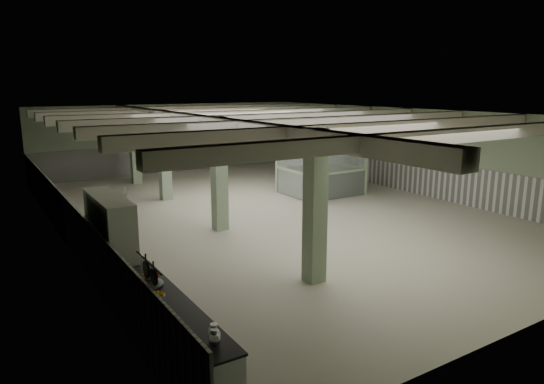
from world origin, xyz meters
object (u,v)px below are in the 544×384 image
walkin_cooler (112,244)px  guard_booth (321,154)px  filing_cabinet (352,172)px  prep_counter (164,323)px

walkin_cooler → guard_booth: (10.13, 5.51, 0.64)m
guard_booth → filing_cabinet: bearing=7.4°
prep_counter → guard_booth: 13.23m
filing_cabinet → walkin_cooler: bearing=-141.4°
walkin_cooler → filing_cabinet: (12.11, 5.80, -0.38)m
prep_counter → walkin_cooler: walkin_cooler is taller
prep_counter → guard_booth: (10.05, 8.52, 1.25)m
filing_cabinet → guard_booth: bearing=-158.9°
prep_counter → guard_booth: bearing=40.3°
filing_cabinet → prep_counter: bearing=-130.8°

